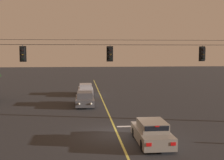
{
  "coord_description": "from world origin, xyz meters",
  "views": [
    {
      "loc": [
        -2.34,
        -19.51,
        5.43
      ],
      "look_at": [
        0.0,
        3.66,
        3.26
      ],
      "focal_mm": 48.88,
      "sensor_mm": 36.0,
      "label": 1
    }
  ],
  "objects": [
    {
      "name": "ground_plane",
      "position": [
        0.0,
        0.0,
        0.0
      ],
      "size": [
        180.0,
        180.0,
        0.0
      ],
      "primitive_type": "plane",
      "color": "#28282B"
    },
    {
      "name": "lane_centre_stripe",
      "position": [
        0.0,
        8.66,
        0.0
      ],
      "size": [
        0.14,
        60.0,
        0.01
      ],
      "primitive_type": "cube",
      "color": "#D1C64C",
      "rests_on": "ground"
    },
    {
      "name": "stop_bar_paint",
      "position": [
        1.9,
        2.06,
        0.0
      ],
      "size": [
        3.4,
        0.36,
        0.01
      ],
      "primitive_type": "cube",
      "color": "silver",
      "rests_on": "ground"
    },
    {
      "name": "signal_span_assembly",
      "position": [
        0.0,
        2.66,
        3.82
      ],
      "size": [
        21.03,
        0.32,
        7.33
      ],
      "color": "#423021",
      "rests_on": "ground"
    },
    {
      "name": "traffic_light_leftmost",
      "position": [
        -6.47,
        2.64,
        5.27
      ],
      "size": [
        0.48,
        0.41,
        1.22
      ],
      "color": "black"
    },
    {
      "name": "traffic_light_left_inner",
      "position": [
        -0.25,
        2.64,
        5.27
      ],
      "size": [
        0.48,
        0.41,
        1.22
      ],
      "color": "black"
    },
    {
      "name": "traffic_light_centre",
      "position": [
        6.76,
        2.64,
        5.27
      ],
      "size": [
        0.48,
        0.41,
        1.22
      ],
      "color": "black"
    },
    {
      "name": "car_waiting_near_lane",
      "position": [
        1.78,
        -2.2,
        0.65
      ],
      "size": [
        1.8,
        4.33,
        1.39
      ],
      "color": "gray",
      "rests_on": "ground"
    },
    {
      "name": "car_oncoming_lead",
      "position": [
        -2.02,
        10.92,
        0.65
      ],
      "size": [
        1.8,
        4.42,
        1.39
      ],
      "color": "#4C4C51",
      "rests_on": "ground"
    },
    {
      "name": "car_oncoming_trailing",
      "position": [
        -1.82,
        18.72,
        0.65
      ],
      "size": [
        1.8,
        4.42,
        1.39
      ],
      "color": "#A5A5AD",
      "rests_on": "ground"
    }
  ]
}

